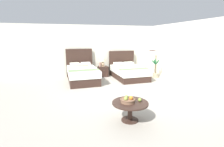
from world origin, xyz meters
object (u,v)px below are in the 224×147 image
object	(u,v)px
bed_near_corner	(128,72)
floor_lamp_corner	(152,62)
table_lamp	(103,61)
fruit_bowl	(128,100)
coffee_table	(130,106)
loose_apple	(140,100)
bed_near_window	(82,74)
vase	(100,65)
potted_palm	(156,72)
nightstand	(103,71)

from	to	relation	value
bed_near_corner	floor_lamp_corner	xyz separation A→B (m)	(1.49, 0.45, 0.33)
table_lamp	fruit_bowl	size ratio (longest dim) A/B	1.18
table_lamp	coffee_table	distance (m)	4.76
loose_apple	floor_lamp_corner	distance (m)	5.28
bed_near_window	floor_lamp_corner	bearing A→B (deg)	6.94
vase	fruit_bowl	xyz separation A→B (m)	(-0.31, -4.65, -0.11)
bed_near_corner	floor_lamp_corner	world-z (taller)	floor_lamp_corner
bed_near_corner	potted_palm	size ratio (longest dim) A/B	2.23
bed_near_corner	vase	world-z (taller)	bed_near_corner
coffee_table	potted_palm	xyz separation A→B (m)	(2.84, 3.79, -0.10)
loose_apple	floor_lamp_corner	size ratio (longest dim) A/B	0.06
bed_near_corner	coffee_table	distance (m)	4.31
nightstand	table_lamp	size ratio (longest dim) A/B	1.26
coffee_table	table_lamp	bearing A→B (deg)	85.21
coffee_table	floor_lamp_corner	bearing A→B (deg)	56.32
fruit_bowl	floor_lamp_corner	bearing A→B (deg)	55.75
vase	bed_near_corner	bearing A→B (deg)	-26.38
vase	coffee_table	bearing A→B (deg)	-93.07
fruit_bowl	loose_apple	distance (m)	0.29
bed_near_window	floor_lamp_corner	xyz separation A→B (m)	(3.69, 0.45, 0.30)
bed_near_corner	coffee_table	xyz separation A→B (m)	(-1.51, -4.04, 0.04)
loose_apple	nightstand	bearing A→B (deg)	88.01
fruit_bowl	loose_apple	world-z (taller)	fruit_bowl
bed_near_window	potted_palm	world-z (taller)	bed_near_window
bed_near_window	loose_apple	xyz separation A→B (m)	(0.93, -4.05, 0.15)
coffee_table	nightstand	bearing A→B (deg)	85.19
table_lamp	loose_apple	bearing A→B (deg)	-91.99
loose_apple	floor_lamp_corner	bearing A→B (deg)	58.49
bed_near_corner	nightstand	world-z (taller)	bed_near_corner
potted_palm	floor_lamp_corner	bearing A→B (deg)	77.41
bed_near_window	bed_near_corner	size ratio (longest dim) A/B	1.05
vase	coffee_table	xyz separation A→B (m)	(-0.25, -4.66, -0.26)
potted_palm	bed_near_window	bearing A→B (deg)	175.87
vase	potted_palm	xyz separation A→B (m)	(2.58, -0.88, -0.36)
table_lamp	fruit_bowl	xyz separation A→B (m)	(-0.45, -4.71, -0.26)
loose_apple	table_lamp	bearing A→B (deg)	88.01
table_lamp	vase	bearing A→B (deg)	-157.60
vase	loose_apple	size ratio (longest dim) A/B	2.49
bed_near_corner	floor_lamp_corner	bearing A→B (deg)	16.81
vase	potted_palm	distance (m)	2.75
vase	fruit_bowl	bearing A→B (deg)	-93.79
bed_near_window	loose_apple	distance (m)	4.16
coffee_table	loose_apple	distance (m)	0.27
coffee_table	fruit_bowl	distance (m)	0.17
bed_near_corner	coffee_table	size ratio (longest dim) A/B	2.51
fruit_bowl	potted_palm	size ratio (longest dim) A/B	0.37
fruit_bowl	loose_apple	bearing A→B (deg)	-4.49
bed_near_corner	potted_palm	bearing A→B (deg)	-10.87
nightstand	bed_near_window	bearing A→B (deg)	-148.79
bed_near_corner	table_lamp	bearing A→B (deg)	148.40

